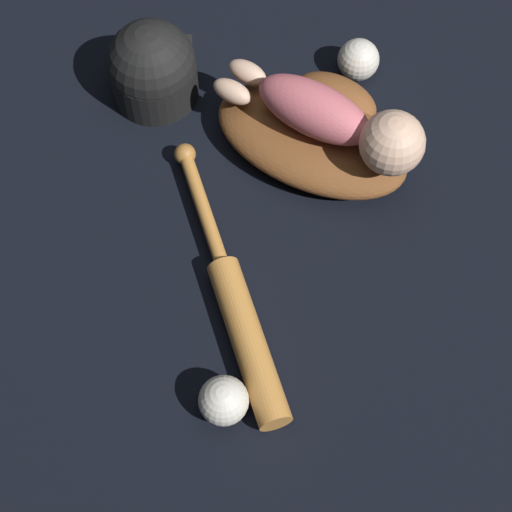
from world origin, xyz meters
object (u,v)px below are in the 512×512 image
Objects in this scene: baseball_glove at (315,132)px; baby_figure at (340,120)px; baseball_bat at (238,310)px; baseball at (224,400)px; baseball_spare at (358,60)px; baseball_cap at (152,68)px.

baby_figure is at bearing -1.94° from baseball_glove.
baseball is at bearing -49.65° from baseball_bat.
baseball_spare is at bearing 109.98° from baseball_glove.
baseball_bat is at bearing -23.42° from baseball_cap.
baseball_spare is at bearing 117.61° from baseball.
baseball_glove is 5.17× the size of baseball_spare.
baseball_glove is 0.32m from baseball_cap.
baseball_glove is 0.19m from baseball_spare.
baseball_cap reaches higher than baseball.
baseball_bat is at bearing -71.76° from baby_figure.
baseball_bat is 6.32× the size of baseball_spare.
baseball_cap is at bearing -158.89° from baby_figure.
baseball_bat is 0.49m from baseball_cap.
baseball_spare is (-0.32, 0.62, 0.00)m from baseball.
baseball_bat is at bearing 130.35° from baseball.
baby_figure is 0.23m from baseball_spare.
baseball_cap is at bearing -155.11° from baseball_glove.
baseball_bat is 0.55m from baseball_spare.
baseball is at bearing -62.39° from baseball_spare.
baseball_glove is at bearing 178.06° from baby_figure.
baseball_glove is 5.23× the size of baseball.
baseball_glove reaches higher than baseball_bat.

